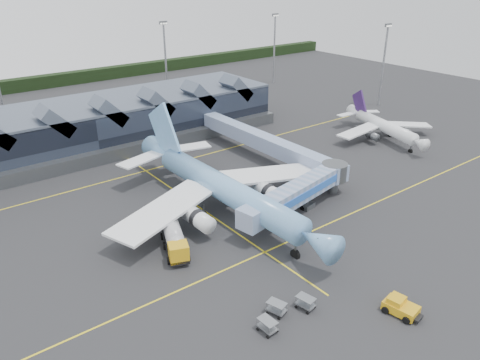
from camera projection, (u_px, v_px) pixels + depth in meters
ground at (231, 229)px, 71.26m from camera, size 260.00×260.00×0.00m
taxi_stripes at (195, 205)px, 78.47m from camera, size 120.00×60.00×0.01m
tree_line_far at (27, 84)px, 149.66m from camera, size 260.00×4.00×4.00m
terminal at (81, 127)px, 100.53m from camera, size 90.00×22.25×12.52m
light_masts at (153, 66)px, 122.91m from camera, size 132.40×42.56×22.45m
main_airliner at (220, 186)px, 74.73m from camera, size 40.55×46.53×14.97m
regional_jet at (383, 126)px, 107.69m from camera, size 23.98×26.78×9.34m
jet_bridge at (303, 190)px, 75.13m from camera, size 25.99×8.25×5.52m
fuel_truck at (174, 237)px, 65.50m from camera, size 5.87×10.22×3.48m
pushback_tug at (400, 307)px, 53.73m from camera, size 3.26×4.57×1.89m
baggage_carts at (284, 311)px, 53.05m from camera, size 7.66×3.92×1.52m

